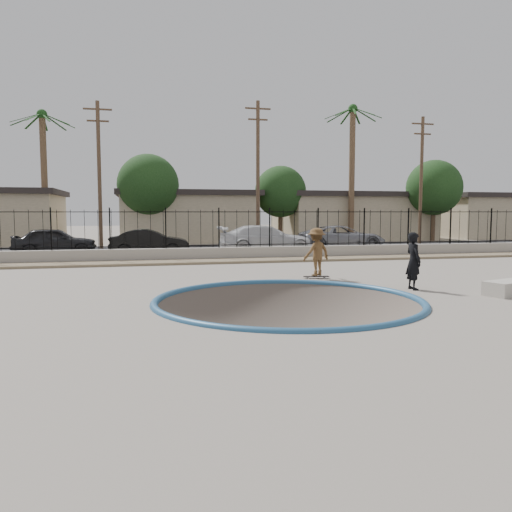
{
  "coord_description": "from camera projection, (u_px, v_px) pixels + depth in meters",
  "views": [
    {
      "loc": [
        -3.75,
        -13.24,
        2.31
      ],
      "look_at": [
        -0.15,
        2.0,
        0.92
      ],
      "focal_mm": 35.0,
      "sensor_mm": 36.0,
      "label": 1
    }
  ],
  "objects": [
    {
      "name": "ground",
      "position": [
        214.0,
        278.0,
        25.62
      ],
      "size": [
        120.0,
        120.0,
        2.2
      ],
      "primitive_type": "cube",
      "color": "gray",
      "rests_on": "ground"
    },
    {
      "name": "bowl_pit",
      "position": [
        288.0,
        301.0,
        12.93
      ],
      "size": [
        6.84,
        6.84,
        1.8
      ],
      "primitive_type": null,
      "color": "#4B4039",
      "rests_on": "ground"
    },
    {
      "name": "coping_ring",
      "position": [
        288.0,
        301.0,
        12.93
      ],
      "size": [
        7.04,
        7.04,
        0.2
      ],
      "primitive_type": "torus",
      "color": "#26557D",
      "rests_on": "ground"
    },
    {
      "name": "rock_strip",
      "position": [
        223.0,
        261.0,
        22.81
      ],
      "size": [
        42.0,
        1.6,
        0.11
      ],
      "primitive_type": "cube",
      "color": "#948561",
      "rests_on": "ground"
    },
    {
      "name": "retaining_wall",
      "position": [
        219.0,
        254.0,
        23.85
      ],
      "size": [
        42.0,
        0.45,
        0.6
      ],
      "primitive_type": "cube",
      "color": "gray",
      "rests_on": "ground"
    },
    {
      "name": "fence",
      "position": [
        219.0,
        229.0,
        23.75
      ],
      "size": [
        40.0,
        0.04,
        1.8
      ],
      "color": "black",
      "rests_on": "retaining_wall"
    },
    {
      "name": "street",
      "position": [
        202.0,
        249.0,
        30.37
      ],
      "size": [
        90.0,
        8.0,
        0.04
      ],
      "primitive_type": "cube",
      "color": "black",
      "rests_on": "ground"
    },
    {
      "name": "house_center",
      "position": [
        187.0,
        216.0,
        39.41
      ],
      "size": [
        10.6,
        8.6,
        3.9
      ],
      "color": "tan",
      "rests_on": "ground"
    },
    {
      "name": "house_east",
      "position": [
        351.0,
        216.0,
        42.61
      ],
      "size": [
        12.6,
        8.6,
        3.9
      ],
      "color": "tan",
      "rests_on": "ground"
    },
    {
      "name": "house_east_far",
      "position": [
        492.0,
        215.0,
        45.82
      ],
      "size": [
        11.6,
        8.6,
        3.9
      ],
      "color": "tan",
      "rests_on": "ground"
    },
    {
      "name": "palm_mid",
      "position": [
        43.0,
        148.0,
        34.27
      ],
      "size": [
        2.3,
        2.3,
        9.3
      ],
      "color": "brown",
      "rests_on": "ground"
    },
    {
      "name": "palm_right",
      "position": [
        352.0,
        144.0,
        37.32
      ],
      "size": [
        2.3,
        2.3,
        10.3
      ],
      "color": "brown",
      "rests_on": "ground"
    },
    {
      "name": "utility_pole_left",
      "position": [
        99.0,
        172.0,
        30.52
      ],
      "size": [
        1.7,
        0.24,
        9.0
      ],
      "color": "#473323",
      "rests_on": "ground"
    },
    {
      "name": "utility_pole_mid",
      "position": [
        258.0,
        171.0,
        32.79
      ],
      "size": [
        1.7,
        0.24,
        9.5
      ],
      "color": "#473323",
      "rests_on": "ground"
    },
    {
      "name": "utility_pole_right",
      "position": [
        421.0,
        178.0,
        35.56
      ],
      "size": [
        1.7,
        0.24,
        9.0
      ],
      "color": "#473323",
      "rests_on": "ground"
    },
    {
      "name": "street_tree_left",
      "position": [
        148.0,
        185.0,
        35.13
      ],
      "size": [
        4.32,
        4.32,
        6.36
      ],
      "color": "#473323",
      "rests_on": "ground"
    },
    {
      "name": "street_tree_mid",
      "position": [
        281.0,
        192.0,
        38.42
      ],
      "size": [
        3.96,
        3.96,
        5.83
      ],
      "color": "#473323",
      "rests_on": "ground"
    },
    {
      "name": "street_tree_right",
      "position": [
        434.0,
        188.0,
        39.2
      ],
      "size": [
        4.32,
        4.32,
        6.36
      ],
      "color": "#473323",
      "rests_on": "ground"
    },
    {
      "name": "skater",
      "position": [
        316.0,
        255.0,
        17.24
      ],
      "size": [
        1.22,
        0.95,
        1.65
      ],
      "primitive_type": "imported",
      "rotation": [
        0.0,
        0.0,
        3.5
      ],
      "color": "brown",
      "rests_on": "ground"
    },
    {
      "name": "skateboard",
      "position": [
        316.0,
        277.0,
        17.31
      ],
      "size": [
        0.9,
        0.33,
        0.08
      ],
      "rotation": [
        0.0,
        0.0,
        -0.13
      ],
      "color": "black",
      "rests_on": "ground"
    },
    {
      "name": "videographer",
      "position": [
        413.0,
        261.0,
        14.75
      ],
      "size": [
        0.42,
        0.63,
        1.71
      ],
      "primitive_type": "imported",
      "rotation": [
        0.0,
        0.0,
        1.55
      ],
      "color": "black",
      "rests_on": "ground"
    },
    {
      "name": "concrete_ledge",
      "position": [
        510.0,
        288.0,
        13.87
      ],
      "size": [
        1.74,
        1.14,
        0.4
      ],
      "primitive_type": "cube",
      "rotation": [
        0.0,
        0.0,
        0.3
      ],
      "color": "#AFA99C",
      "rests_on": "ground"
    },
    {
      "name": "car_a",
      "position": [
        55.0,
        241.0,
        26.51
      ],
      "size": [
        4.34,
        1.96,
        1.45
      ],
      "primitive_type": "imported",
      "rotation": [
        0.0,
        0.0,
        1.63
      ],
      "color": "black",
      "rests_on": "street"
    },
    {
      "name": "car_b",
      "position": [
        150.0,
        242.0,
        26.09
      ],
      "size": [
        4.18,
        1.73,
        1.35
      ],
      "primitive_type": "imported",
      "rotation": [
        0.0,
        0.0,
        1.5
      ],
      "color": "black",
      "rests_on": "street"
    },
    {
      "name": "car_c",
      "position": [
        266.0,
        239.0,
        27.53
      ],
      "size": [
        5.28,
        2.21,
        1.52
      ],
      "primitive_type": "imported",
      "rotation": [
        0.0,
        0.0,
        1.56
      ],
      "color": "silver",
      "rests_on": "street"
    },
    {
      "name": "car_d",
      "position": [
        342.0,
        237.0,
        30.27
      ],
      "size": [
        5.34,
        2.77,
        1.44
      ],
      "primitive_type": "imported",
      "rotation": [
        0.0,
        0.0,
        1.5
      ],
      "color": "gray",
      "rests_on": "street"
    }
  ]
}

